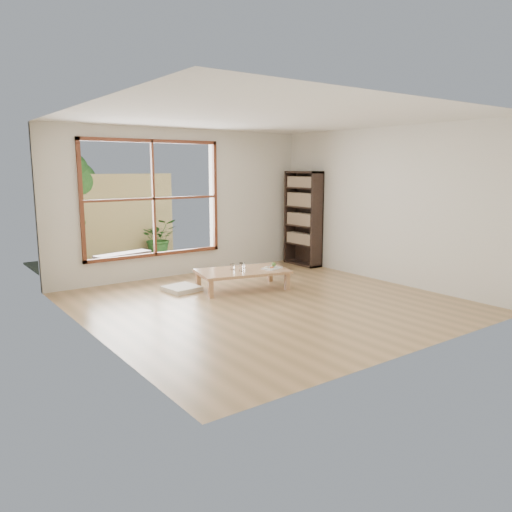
# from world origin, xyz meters

# --- Properties ---
(ground) EXTENTS (5.00, 5.00, 0.00)m
(ground) POSITION_xyz_m (0.00, 0.00, 0.00)
(ground) COLOR tan
(ground) RESTS_ON ground
(low_table) EXTENTS (1.57, 1.10, 0.31)m
(low_table) POSITION_xyz_m (0.19, 0.87, 0.27)
(low_table) COLOR tan
(low_table) RESTS_ON ground
(floor_cushion) EXTENTS (0.55, 0.55, 0.07)m
(floor_cushion) POSITION_xyz_m (-0.66, 1.34, 0.04)
(floor_cushion) COLOR beige
(floor_cushion) RESTS_ON ground
(bookshelf) EXTENTS (0.30, 0.84, 1.86)m
(bookshelf) POSITION_xyz_m (2.33, 1.85, 0.93)
(bookshelf) COLOR #31211B
(bookshelf) RESTS_ON ground
(glass_tall) EXTENTS (0.07, 0.07, 0.12)m
(glass_tall) POSITION_xyz_m (0.13, 0.82, 0.37)
(glass_tall) COLOR silver
(glass_tall) RESTS_ON low_table
(glass_mid) EXTENTS (0.07, 0.07, 0.10)m
(glass_mid) POSITION_xyz_m (0.24, 0.98, 0.36)
(glass_mid) COLOR silver
(glass_mid) RESTS_ON low_table
(glass_short) EXTENTS (0.07, 0.07, 0.09)m
(glass_short) POSITION_xyz_m (0.28, 0.99, 0.35)
(glass_short) COLOR silver
(glass_short) RESTS_ON low_table
(glass_small) EXTENTS (0.07, 0.07, 0.09)m
(glass_small) POSITION_xyz_m (0.08, 1.00, 0.36)
(glass_small) COLOR silver
(glass_small) RESTS_ON low_table
(food_tray) EXTENTS (0.33, 0.27, 0.09)m
(food_tray) POSITION_xyz_m (0.65, 0.69, 0.33)
(food_tray) COLOR white
(food_tray) RESTS_ON low_table
(deck) EXTENTS (2.80, 2.00, 0.05)m
(deck) POSITION_xyz_m (-0.60, 3.56, 0.00)
(deck) COLOR #332C25
(deck) RESTS_ON ground
(garden_bench) EXTENTS (1.12, 0.53, 0.34)m
(garden_bench) POSITION_xyz_m (-0.88, 3.23, 0.31)
(garden_bench) COLOR #31211B
(garden_bench) RESTS_ON deck
(bamboo_fence) EXTENTS (2.80, 0.06, 1.80)m
(bamboo_fence) POSITION_xyz_m (-0.60, 4.56, 0.90)
(bamboo_fence) COLOR tan
(bamboo_fence) RESTS_ON ground
(shrub_right) EXTENTS (0.85, 0.77, 0.82)m
(shrub_right) POSITION_xyz_m (0.34, 4.26, 0.44)
(shrub_right) COLOR #3A6A27
(shrub_right) RESTS_ON deck
(shrub_left) EXTENTS (0.61, 0.53, 0.98)m
(shrub_left) POSITION_xyz_m (-1.47, 4.31, 0.52)
(shrub_left) COLOR #3A6A27
(shrub_left) RESTS_ON deck
(garden_tree) EXTENTS (1.04, 0.85, 2.22)m
(garden_tree) POSITION_xyz_m (-1.28, 4.86, 1.63)
(garden_tree) COLOR #4C3D2D
(garden_tree) RESTS_ON ground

